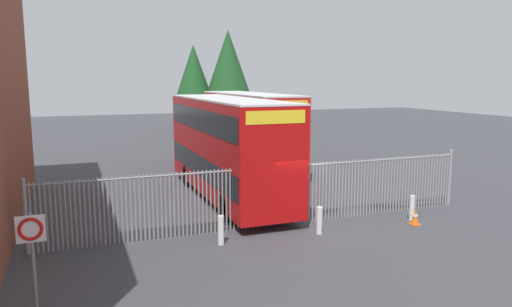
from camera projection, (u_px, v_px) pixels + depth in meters
ground_plane at (229, 180)px, 25.01m from camera, size 100.00×100.00×0.00m
palisade_fence at (273, 194)px, 17.13m from camera, size 16.21×0.14×2.35m
double_decker_bus_near_gate at (227, 144)px, 20.93m from camera, size 2.54×10.81×4.42m
double_decker_bus_behind_fence_left at (249, 127)px, 28.08m from camera, size 2.54×10.81×4.42m
bollard_near_left at (221, 230)px, 15.23m from camera, size 0.20×0.20×0.95m
bollard_center_front at (319, 220)px, 16.29m from camera, size 0.20×0.20×0.95m
bollard_near_right at (412, 208)px, 17.86m from camera, size 0.20×0.20×0.95m
traffic_cone_by_gate at (415, 217)px, 17.35m from camera, size 0.34×0.34×0.59m
speed_limit_sign_post at (32, 241)px, 10.34m from camera, size 0.60×0.14×2.40m
tree_tall_back at (228, 70)px, 45.23m from camera, size 5.20×5.20×9.80m
tree_short_side at (194, 75)px, 45.27m from camera, size 3.97×3.97×8.44m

